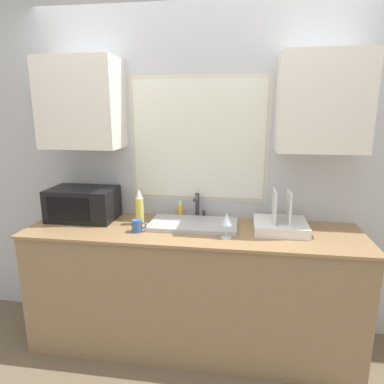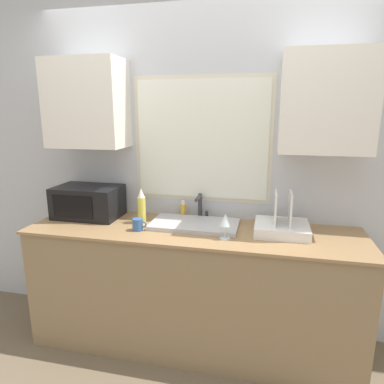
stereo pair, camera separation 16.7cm
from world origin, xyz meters
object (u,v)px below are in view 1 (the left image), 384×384
(faucet, at_px, (198,204))
(wine_glass, at_px, (227,220))
(mug_near_sink, at_px, (137,226))
(soap_bottle, at_px, (180,210))
(dish_rack, at_px, (280,224))
(microwave, at_px, (83,204))
(spray_bottle, at_px, (139,207))

(faucet, bearing_deg, wine_glass, -57.27)
(faucet, height_order, wine_glass, faucet)
(faucet, relative_size, mug_near_sink, 1.90)
(soap_bottle, relative_size, mug_near_sink, 1.28)
(soap_bottle, height_order, mug_near_sink, soap_bottle)
(dish_rack, bearing_deg, microwave, 178.02)
(microwave, bearing_deg, mug_near_sink, -23.48)
(mug_near_sink, distance_m, wine_glass, 0.63)
(soap_bottle, distance_m, mug_near_sink, 0.44)
(wine_glass, bearing_deg, soap_bottle, 134.11)
(soap_bottle, distance_m, wine_glass, 0.56)
(mug_near_sink, bearing_deg, faucet, 42.91)
(soap_bottle, bearing_deg, faucet, -8.35)
(faucet, bearing_deg, spray_bottle, -155.29)
(faucet, distance_m, mug_near_sink, 0.52)
(dish_rack, distance_m, mug_near_sink, 1.00)
(mug_near_sink, height_order, wine_glass, wine_glass)
(faucet, relative_size, wine_glass, 1.14)
(faucet, height_order, microwave, microwave)
(dish_rack, height_order, wine_glass, dish_rack)
(spray_bottle, xyz_separation_m, wine_glass, (0.65, -0.19, -0.00))
(microwave, bearing_deg, dish_rack, -1.98)
(spray_bottle, bearing_deg, mug_near_sink, -78.81)
(dish_rack, xyz_separation_m, soap_bottle, (-0.75, 0.21, 0.01))
(microwave, xyz_separation_m, spray_bottle, (0.47, -0.05, 0.01))
(dish_rack, relative_size, soap_bottle, 2.74)
(dish_rack, relative_size, wine_glass, 2.10)
(spray_bottle, distance_m, soap_bottle, 0.35)
(faucet, bearing_deg, mug_near_sink, -137.09)
(microwave, relative_size, dish_rack, 1.38)
(microwave, xyz_separation_m, dish_rack, (1.49, -0.05, -0.07))
(microwave, bearing_deg, faucet, 8.74)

